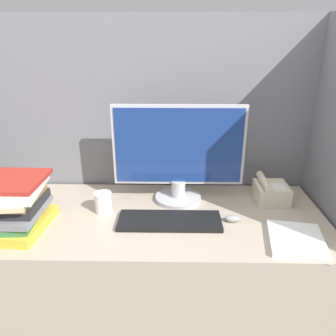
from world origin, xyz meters
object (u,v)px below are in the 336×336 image
Objects in this scene: monitor at (179,156)px; book_stack at (16,205)px; coffee_cup at (103,202)px; keyboard at (170,221)px; mouse at (232,219)px; desk_telephone at (271,192)px.

book_stack is (-0.67, -0.28, -0.12)m from monitor.
monitor is at bearing 20.89° from coffee_cup.
mouse is (0.27, 0.02, 0.01)m from keyboard.
coffee_cup is at bearing 163.23° from keyboard.
mouse is 0.38× the size of desk_telephone.
coffee_cup is 0.36m from book_stack.
book_stack is (-0.63, -0.05, 0.10)m from keyboard.
book_stack is (-0.33, -0.14, 0.06)m from coffee_cup.
book_stack is (-0.91, -0.07, 0.09)m from mouse.
keyboard is (-0.04, -0.22, -0.22)m from monitor.
book_stack is at bearing -157.65° from monitor.
desk_telephone is (1.13, 0.27, -0.06)m from book_stack.
coffee_cup is (-0.35, -0.13, -0.18)m from monitor.
book_stack is at bearing -166.38° from desk_telephone.
mouse reaches higher than keyboard.
book_stack is at bearing -156.13° from coffee_cup.
desk_telephone is (0.22, 0.21, 0.03)m from mouse.
keyboard is 0.32m from coffee_cup.
desk_telephone is (0.45, -0.00, -0.18)m from monitor.
mouse is 0.22× the size of book_stack.
mouse is 0.59m from coffee_cup.
book_stack is at bearing -175.78° from mouse.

